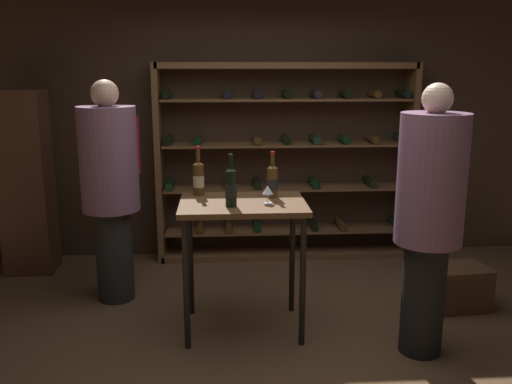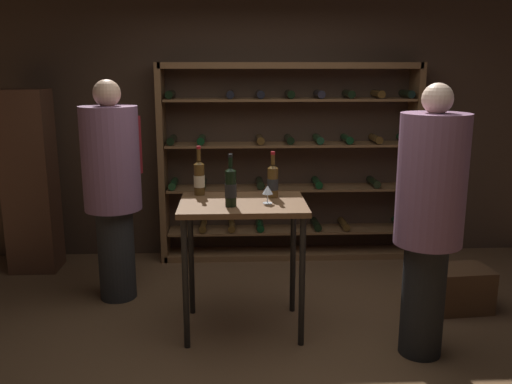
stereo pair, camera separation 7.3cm
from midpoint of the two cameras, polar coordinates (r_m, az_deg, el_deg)
name	(u,v)px [view 1 (the left image)]	position (r m, az deg, el deg)	size (l,w,h in m)	color
ground_plane	(272,346)	(4.01, 1.16, -15.85)	(10.19, 10.19, 0.00)	brown
back_wall	(254,122)	(5.63, -0.61, 7.33)	(5.90, 0.10, 2.77)	#3D2B1E
wine_rack	(286,162)	(5.50, 2.75, 3.12)	(2.60, 0.32, 1.98)	brown
tasting_table	(243,220)	(3.95, -1.93, -2.96)	(0.91, 0.66, 0.99)	brown
person_bystander_red_print	(429,210)	(3.73, 17.21, -1.85)	(0.44, 0.44, 1.84)	black
person_bystander_dark_jacket	(110,183)	(4.61, -15.52, 0.91)	(0.48, 0.47, 1.84)	black
wine_crate	(456,287)	(4.79, 19.87, -9.38)	(0.48, 0.34, 0.35)	brown
display_cabinet	(26,183)	(5.58, -23.36, 0.89)	(0.44, 0.36, 1.74)	#4C2D1E
wine_bottle_amber_reserve	(199,178)	(4.12, -6.57, 1.50)	(0.08, 0.08, 0.37)	#4C3314
wine_bottle_gold_foil	(231,187)	(3.76, -3.20, 0.54)	(0.08, 0.08, 0.37)	black
wine_bottle_green_slim	(272,181)	(4.03, 1.21, 1.19)	(0.08, 0.08, 0.34)	#4C3314
wine_glass_stemmed_left	(268,191)	(3.84, 0.69, 0.14)	(0.08, 0.08, 0.13)	silver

